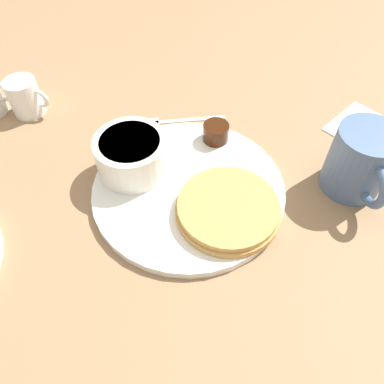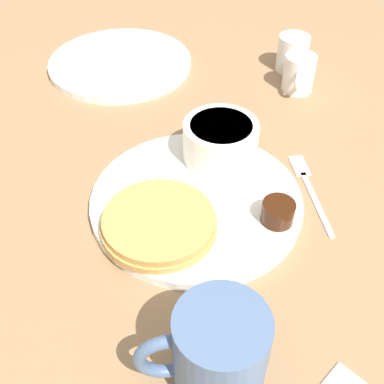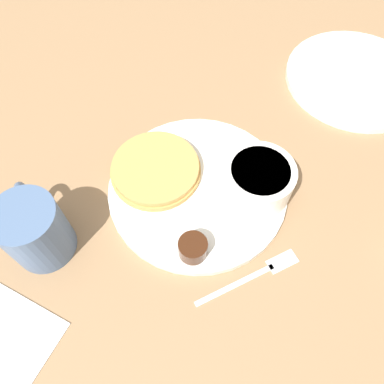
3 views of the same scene
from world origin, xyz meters
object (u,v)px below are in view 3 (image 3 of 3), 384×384
object	(u,v)px
bowl	(258,180)
fork	(259,273)
plate	(198,189)
coffee_mug	(35,229)

from	to	relation	value
bowl	fork	bearing A→B (deg)	-78.02
plate	fork	xyz separation A→B (m)	(0.11, -0.10, -0.00)
bowl	coffee_mug	distance (m)	0.30
bowl	coffee_mug	size ratio (longest dim) A/B	0.97
fork	bowl	bearing A→B (deg)	101.98
bowl	coffee_mug	world-z (taller)	coffee_mug
plate	bowl	distance (m)	0.09
coffee_mug	bowl	bearing A→B (deg)	28.84
bowl	fork	xyz separation A→B (m)	(0.02, -0.12, -0.04)
coffee_mug	fork	distance (m)	0.29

